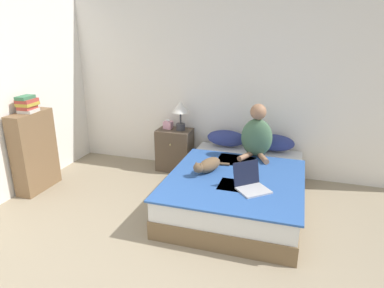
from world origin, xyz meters
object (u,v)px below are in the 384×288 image
Objects in this scene: nightstand at (175,150)px; book_stack_top at (27,104)px; tissue_box at (168,125)px; cat_tabby at (208,165)px; bookshelf at (34,152)px; person_sitting at (257,135)px; table_lamp at (180,110)px; laptop_open at (251,184)px; bed at (237,189)px; pillow_near at (226,138)px; pillow_far at (274,143)px.

nightstand is 2.48× the size of book_stack_top.
book_stack_top is (-1.40, -1.20, 0.47)m from tissue_box.
nightstand is (-0.77, 0.95, -0.21)m from cat_tabby.
tissue_box is 1.90m from book_stack_top.
bookshelf reaches higher than cat_tabby.
table_lamp is (-1.14, 0.25, 0.19)m from person_sitting.
nightstand is at bearing 168.74° from person_sitting.
bookshelf is at bearing 137.74° from laptop_open.
book_stack_top reaches higher than bed.
nightstand reaches higher than cat_tabby.
bed is 1.56m from tissue_box.
tissue_box is at bearing -179.57° from pillow_near.
laptop_open is 1.80m from table_lamp.
pillow_near reaches higher than cat_tabby.
book_stack_top is (-2.28, -1.21, 0.60)m from pillow_near.
pillow_far reaches higher than cat_tabby.
nightstand is at bearing -174.11° from table_lamp.
tissue_box is at bearing -179.75° from pillow_far.
person_sitting is 1.03m from laptop_open.
bookshelf is at bearing -139.09° from tissue_box.
laptop_open reaches higher than pillow_far.
person_sitting is at bearing -11.68° from tissue_box.
person_sitting is at bearing -12.63° from table_lamp.
pillow_far is (0.33, 0.87, 0.34)m from bed.
nightstand is at bearing 95.69° from laptop_open.
table_lamp reaches higher than bed.
laptop_open is at bearing -41.80° from tissue_box.
person_sitting is 2.79× the size of book_stack_top.
pillow_near is at bearing 110.84° from bed.
pillow_far is 3.24m from book_stack_top.
book_stack_top reaches higher than table_lamp.
bed is 1.38m from nightstand.
pillow_near is 0.90× the size of nightstand.
cat_tabby is at bearing -54.86° from table_lamp.
nightstand is (-1.11, 0.83, 0.09)m from bed.
nightstand is at bearing -178.43° from pillow_far.
laptop_open is (0.21, -0.42, 0.28)m from bed.
table_lamp is (0.09, 0.01, 0.61)m from nightstand.
tissue_box is at bearing -115.56° from cat_tabby.
pillow_near reaches higher than bed.
person_sitting is 5.01× the size of tissue_box.
tissue_box is (-0.21, 0.02, -0.24)m from table_lamp.
pillow_far is (0.66, 0.00, 0.00)m from pillow_near.
pillow_far is 1.27× the size of laptop_open.
pillow_near and pillow_far have the same top height.
table_lamp is at bearing -6.33° from tissue_box.
table_lamp is at bearing 93.34° from laptop_open.
bed is 2.86× the size of person_sitting.
person_sitting is (0.13, 0.58, 0.52)m from bed.
laptop_open is at bearing -1.42° from book_stack_top.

